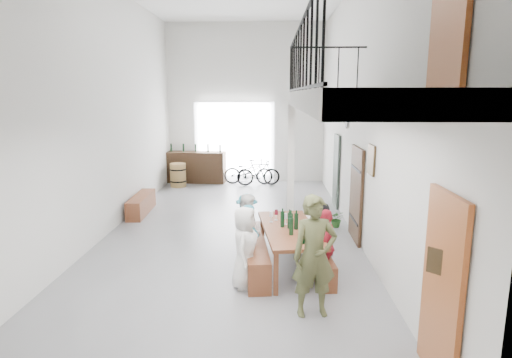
{
  "coord_description": "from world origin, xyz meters",
  "views": [
    {
      "loc": [
        0.87,
        -9.17,
        3.08
      ],
      "look_at": [
        0.58,
        -0.5,
        1.35
      ],
      "focal_mm": 30.0,
      "sensor_mm": 36.0,
      "label": 1
    }
  ],
  "objects_px": {
    "side_bench": "(141,204)",
    "bicycle_near": "(248,171)",
    "oak_barrel": "(178,175)",
    "serving_counter": "(196,167)",
    "host_standing": "(314,256)",
    "bench_inner": "(255,254)",
    "tasting_table": "(290,232)"
  },
  "relations": [
    {
      "from": "side_bench",
      "to": "bench_inner",
      "type": "bearing_deg",
      "value": -48.38
    },
    {
      "from": "tasting_table",
      "to": "bench_inner",
      "type": "bearing_deg",
      "value": 164.65
    },
    {
      "from": "oak_barrel",
      "to": "host_standing",
      "type": "xyz_separation_m",
      "value": [
        3.73,
        -8.44,
        0.47
      ]
    },
    {
      "from": "serving_counter",
      "to": "bicycle_near",
      "type": "xyz_separation_m",
      "value": [
        1.87,
        -0.25,
        -0.1
      ]
    },
    {
      "from": "host_standing",
      "to": "bicycle_near",
      "type": "height_order",
      "value": "host_standing"
    },
    {
      "from": "bench_inner",
      "to": "oak_barrel",
      "type": "relative_size",
      "value": 2.86
    },
    {
      "from": "tasting_table",
      "to": "bench_inner",
      "type": "relative_size",
      "value": 0.99
    },
    {
      "from": "tasting_table",
      "to": "bicycle_near",
      "type": "relative_size",
      "value": 1.34
    },
    {
      "from": "bench_inner",
      "to": "serving_counter",
      "type": "distance_m",
      "value": 7.93
    },
    {
      "from": "side_bench",
      "to": "tasting_table",
      "type": "bearing_deg",
      "value": -43.93
    },
    {
      "from": "side_bench",
      "to": "bicycle_near",
      "type": "xyz_separation_m",
      "value": [
        2.62,
        3.82,
        0.2
      ]
    },
    {
      "from": "tasting_table",
      "to": "serving_counter",
      "type": "height_order",
      "value": "serving_counter"
    },
    {
      "from": "bench_inner",
      "to": "oak_barrel",
      "type": "height_order",
      "value": "oak_barrel"
    },
    {
      "from": "oak_barrel",
      "to": "bicycle_near",
      "type": "relative_size",
      "value": 0.47
    },
    {
      "from": "tasting_table",
      "to": "side_bench",
      "type": "relative_size",
      "value": 1.32
    },
    {
      "from": "side_bench",
      "to": "serving_counter",
      "type": "xyz_separation_m",
      "value": [
        0.75,
        4.06,
        0.3
      ]
    },
    {
      "from": "tasting_table",
      "to": "oak_barrel",
      "type": "relative_size",
      "value": 2.83
    },
    {
      "from": "serving_counter",
      "to": "host_standing",
      "type": "bearing_deg",
      "value": -65.85
    },
    {
      "from": "tasting_table",
      "to": "bench_inner",
      "type": "height_order",
      "value": "tasting_table"
    },
    {
      "from": "host_standing",
      "to": "bench_inner",
      "type": "bearing_deg",
      "value": 109.11
    },
    {
      "from": "serving_counter",
      "to": "host_standing",
      "type": "distance_m",
      "value": 9.75
    },
    {
      "from": "serving_counter",
      "to": "bicycle_near",
      "type": "bearing_deg",
      "value": -2.83
    },
    {
      "from": "oak_barrel",
      "to": "serving_counter",
      "type": "relative_size",
      "value": 0.39
    },
    {
      "from": "host_standing",
      "to": "bicycle_near",
      "type": "xyz_separation_m",
      "value": [
        -1.38,
        8.95,
        -0.43
      ]
    },
    {
      "from": "bench_inner",
      "to": "bicycle_near",
      "type": "height_order",
      "value": "bicycle_near"
    },
    {
      "from": "host_standing",
      "to": "side_bench",
      "type": "bearing_deg",
      "value": 118.49
    },
    {
      "from": "tasting_table",
      "to": "serving_counter",
      "type": "xyz_separation_m",
      "value": [
        -2.97,
        7.65,
        -0.16
      ]
    },
    {
      "from": "side_bench",
      "to": "oak_barrel",
      "type": "bearing_deg",
      "value": 85.32
    },
    {
      "from": "tasting_table",
      "to": "bicycle_near",
      "type": "bearing_deg",
      "value": 90.97
    },
    {
      "from": "host_standing",
      "to": "bicycle_near",
      "type": "distance_m",
      "value": 9.06
    },
    {
      "from": "host_standing",
      "to": "serving_counter",
      "type": "bearing_deg",
      "value": 100.0
    },
    {
      "from": "tasting_table",
      "to": "side_bench",
      "type": "height_order",
      "value": "tasting_table"
    }
  ]
}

